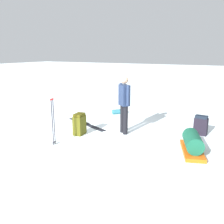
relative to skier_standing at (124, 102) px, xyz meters
name	(u,v)px	position (x,y,z in m)	size (l,w,h in m)	color
ground_plane	(112,135)	(0.35, -0.22, -0.95)	(80.00, 80.00, 0.00)	white
skier_standing	(124,102)	(0.00, 0.00, 0.00)	(0.39, 0.46, 1.70)	black
ski_pair_near	(86,124)	(-0.20, -1.50, -0.94)	(0.87, 1.86, 0.05)	black
backpack_large_dark	(80,124)	(0.72, -1.09, -0.64)	(0.41, 0.30, 0.63)	#4C4B12
backpack_bright	(201,125)	(-0.94, 2.04, -0.67)	(0.24, 0.39, 0.58)	black
ski_poles_planted_near	(53,119)	(1.71, -1.20, -0.27)	(0.16, 0.10, 1.23)	black
gear_sled	(193,143)	(0.50, 2.08, -0.73)	(1.32, 0.83, 0.49)	orange
sleeping_mat_rolled	(119,111)	(-2.02, -1.18, -0.86)	(0.18, 0.18, 0.55)	teal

